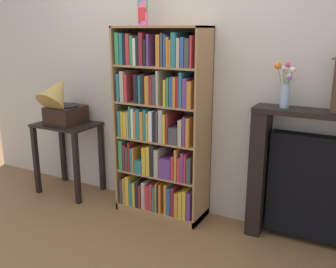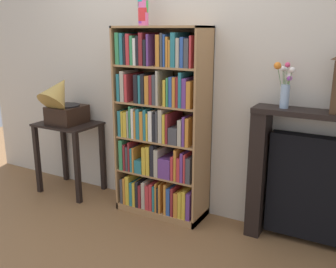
{
  "view_description": "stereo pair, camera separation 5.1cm",
  "coord_description": "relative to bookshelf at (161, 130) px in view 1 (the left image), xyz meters",
  "views": [
    {
      "loc": [
        1.59,
        -2.74,
        1.63
      ],
      "look_at": [
        0.06,
        0.08,
        0.75
      ],
      "focal_mm": 40.92,
      "sensor_mm": 36.0,
      "label": 1
    },
    {
      "loc": [
        1.63,
        -2.71,
        1.63
      ],
      "look_at": [
        0.06,
        0.08,
        0.75
      ],
      "focal_mm": 40.92,
      "sensor_mm": 36.0,
      "label": 2
    }
  ],
  "objects": [
    {
      "name": "ground_plane",
      "position": [
        0.01,
        -0.07,
        -0.79
      ],
      "size": [
        8.01,
        6.4,
        0.02
      ],
      "primitive_type": "cube",
      "color": "brown"
    },
    {
      "name": "wall_back",
      "position": [
        0.15,
        0.22,
        0.52
      ],
      "size": [
        5.01,
        0.08,
        2.6
      ],
      "primitive_type": "cube",
      "color": "beige",
      "rests_on": "ground"
    },
    {
      "name": "bookshelf",
      "position": [
        0.0,
        0.0,
        0.0
      ],
      "size": [
        0.8,
        0.34,
        1.66
      ],
      "color": "#A87A4C",
      "rests_on": "ground"
    },
    {
      "name": "cup_stack",
      "position": [
        -0.18,
        0.02,
        1.03
      ],
      "size": [
        0.09,
        0.09,
        0.31
      ],
      "color": "pink",
      "rests_on": "bookshelf"
    },
    {
      "name": "side_table_left",
      "position": [
        -1.05,
        -0.04,
        -0.24
      ],
      "size": [
        0.6,
        0.44,
        0.72
      ],
      "color": "black",
      "rests_on": "ground"
    },
    {
      "name": "gramophone",
      "position": [
        -1.05,
        -0.09,
        0.17
      ],
      "size": [
        0.31,
        0.47,
        0.54
      ],
      "color": "black",
      "rests_on": "side_table_left"
    },
    {
      "name": "fireplace_mantel",
      "position": [
        1.36,
        0.09,
        -0.26
      ],
      "size": [
        1.11,
        0.23,
        1.06
      ],
      "color": "black",
      "rests_on": "ground"
    },
    {
      "name": "flower_vase",
      "position": [
        1.01,
        0.07,
        0.44
      ],
      "size": [
        0.16,
        0.14,
        0.34
      ],
      "color": "#99B2D1",
      "rests_on": "fireplace_mantel"
    }
  ]
}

